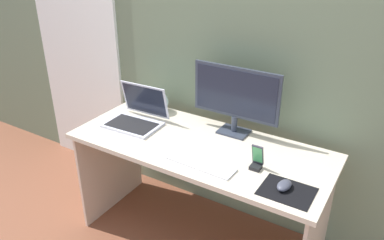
% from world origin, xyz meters
% --- Properties ---
extents(ground_plane, '(8.00, 8.00, 0.00)m').
position_xyz_m(ground_plane, '(0.00, 0.00, 0.00)').
color(ground_plane, brown).
extents(wall_back, '(6.00, 0.04, 2.50)m').
position_xyz_m(wall_back, '(0.00, 0.42, 1.25)').
color(wall_back, '#66755B').
rests_on(wall_back, ground_plane).
extents(door_left, '(0.82, 0.02, 2.02)m').
position_xyz_m(door_left, '(-1.33, 0.39, 1.01)').
color(door_left, white).
rests_on(door_left, ground_plane).
extents(desk, '(1.52, 0.64, 0.72)m').
position_xyz_m(desk, '(0.00, 0.00, 0.58)').
color(desk, beige).
rests_on(desk, ground_plane).
extents(monitor, '(0.54, 0.14, 0.42)m').
position_xyz_m(monitor, '(0.11, 0.23, 0.96)').
color(monitor, '#323847').
rests_on(monitor, desk).
extents(laptop, '(0.35, 0.30, 0.24)m').
position_xyz_m(laptop, '(-0.48, 0.02, 0.77)').
color(laptop, silver).
rests_on(laptop, desk).
extents(fishbowl, '(0.14, 0.14, 0.14)m').
position_xyz_m(fishbowl, '(-0.47, 0.24, 0.79)').
color(fishbowl, silver).
rests_on(fishbowl, desk).
extents(keyboard_external, '(0.38, 0.13, 0.01)m').
position_xyz_m(keyboard_external, '(0.12, -0.19, 0.73)').
color(keyboard_external, silver).
rests_on(keyboard_external, desk).
extents(mousepad, '(0.25, 0.20, 0.00)m').
position_xyz_m(mousepad, '(0.58, -0.17, 0.72)').
color(mousepad, black).
rests_on(mousepad, desk).
extents(mouse, '(0.07, 0.11, 0.04)m').
position_xyz_m(mouse, '(0.56, -0.16, 0.74)').
color(mouse, '#424555').
rests_on(mouse, mousepad).
extents(phone_in_dock, '(0.06, 0.06, 0.14)m').
position_xyz_m(phone_in_dock, '(0.38, -0.07, 0.77)').
color(phone_in_dock, black).
rests_on(phone_in_dock, desk).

